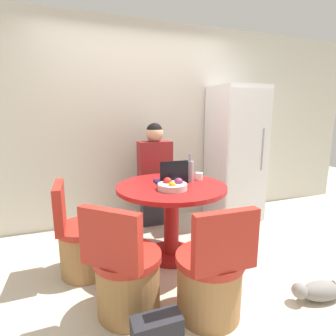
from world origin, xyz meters
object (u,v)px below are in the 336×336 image
at_px(chair_left_side, 83,244).
at_px(person_seated, 154,171).
at_px(laptop, 171,179).
at_px(handbag, 157,336).
at_px(cat, 318,291).
at_px(fruit_bowl, 173,185).
at_px(dining_table, 171,205).
at_px(chair_near_left_corner, 127,278).
at_px(refrigerator, 235,154).
at_px(chair_near_camera, 211,280).
at_px(bottle, 190,171).

bearing_deg(chair_left_side, person_seated, -49.32).
height_order(laptop, handbag, laptop).
bearing_deg(cat, fruit_bowl, -34.00).
height_order(dining_table, chair_left_side, chair_left_side).
xyz_separation_m(chair_near_left_corner, person_seated, (0.62, 1.38, 0.46)).
xyz_separation_m(laptop, fruit_bowl, (-0.06, -0.19, -0.01)).
bearing_deg(refrigerator, handbag, -133.48).
xyz_separation_m(person_seated, laptop, (-0.03, -0.72, 0.07)).
bearing_deg(chair_near_left_corner, dining_table, -90.00).
distance_m(chair_near_camera, chair_left_side, 1.20).
relative_size(refrigerator, laptop, 6.31).
relative_size(person_seated, handbag, 4.46).
relative_size(dining_table, handbag, 3.58).
distance_m(fruit_bowl, bottle, 0.35).
distance_m(dining_table, laptop, 0.26).
height_order(chair_near_camera, fruit_bowl, fruit_bowl).
bearing_deg(chair_near_camera, laptop, -91.01).
relative_size(fruit_bowl, bottle, 0.93).
relative_size(refrigerator, fruit_bowl, 6.66).
relative_size(dining_table, cat, 2.24).
bearing_deg(person_seated, chair_near_camera, 87.70).
relative_size(refrigerator, chair_near_camera, 2.11).
xyz_separation_m(person_seated, bottle, (0.18, -0.70, 0.13)).
height_order(chair_near_camera, bottle, bottle).
bearing_deg(fruit_bowl, chair_near_left_corner, -138.06).
bearing_deg(dining_table, laptop, 69.40).
height_order(chair_near_camera, laptop, laptop).
bearing_deg(cat, refrigerator, -92.23).
bearing_deg(laptop, fruit_bowl, 72.48).
distance_m(refrigerator, person_seated, 1.18).
height_order(person_seated, bottle, person_seated).
xyz_separation_m(dining_table, fruit_bowl, (-0.04, -0.15, 0.24)).
distance_m(chair_near_left_corner, chair_left_side, 0.70).
bearing_deg(fruit_bowl, chair_near_camera, -87.79).
bearing_deg(chair_left_side, laptop, -87.04).
height_order(person_seated, fruit_bowl, person_seated).
bearing_deg(fruit_bowl, handbag, -115.89).
bearing_deg(handbag, chair_left_side, 109.47).
bearing_deg(bottle, laptop, -175.86).
relative_size(bottle, cat, 0.61).
height_order(person_seated, handbag, person_seated).
xyz_separation_m(fruit_bowl, handbag, (-0.43, -0.89, -0.67)).
relative_size(dining_table, chair_near_left_corner, 1.26).
bearing_deg(bottle, chair_left_side, -177.57).
distance_m(bottle, handbag, 1.50).
xyz_separation_m(dining_table, bottle, (0.23, 0.06, 0.32)).
height_order(dining_table, cat, dining_table).
bearing_deg(refrigerator, chair_near_camera, -127.72).
relative_size(refrigerator, chair_left_side, 2.11).
bearing_deg(handbag, person_seated, 73.75).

